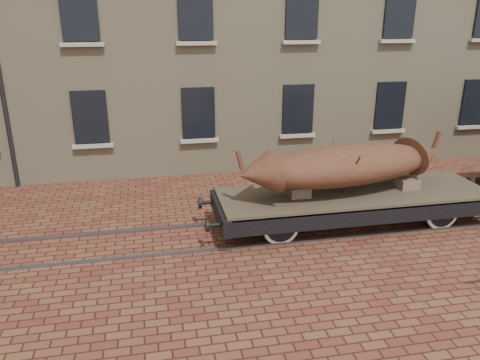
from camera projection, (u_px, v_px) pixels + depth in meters
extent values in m
plane|color=#56261C|center=(317.00, 228.00, 12.32)|extent=(90.00, 90.00, 0.00)
cube|color=black|center=(90.00, 117.00, 15.05)|extent=(1.10, 0.12, 1.70)
cube|color=#A59F92|center=(93.00, 146.00, 15.31)|extent=(1.30, 0.18, 0.12)
cube|color=black|center=(198.00, 113.00, 15.71)|extent=(1.10, 0.12, 1.70)
cube|color=#A59F92|center=(199.00, 141.00, 15.97)|extent=(1.30, 0.18, 0.12)
cube|color=black|center=(298.00, 109.00, 16.36)|extent=(1.10, 0.12, 1.70)
cube|color=#A59F92|center=(297.00, 136.00, 16.62)|extent=(1.30, 0.18, 0.12)
cube|color=black|center=(390.00, 105.00, 17.01)|extent=(1.10, 0.12, 1.70)
cube|color=#A59F92|center=(388.00, 131.00, 17.27)|extent=(1.30, 0.18, 0.12)
cube|color=black|center=(475.00, 102.00, 17.67)|extent=(1.10, 0.12, 1.70)
cube|color=#A59F92|center=(472.00, 127.00, 17.93)|extent=(1.30, 0.18, 0.12)
cube|color=black|center=(79.00, 11.00, 13.99)|extent=(1.10, 0.12, 1.70)
cube|color=#A59F92|center=(82.00, 45.00, 14.25)|extent=(1.30, 0.18, 0.12)
cube|color=black|center=(195.00, 12.00, 14.65)|extent=(1.10, 0.12, 1.70)
cube|color=#A59F92|center=(197.00, 43.00, 14.91)|extent=(1.30, 0.18, 0.12)
cube|color=black|center=(302.00, 12.00, 15.30)|extent=(1.10, 0.12, 1.70)
cube|color=#A59F92|center=(301.00, 42.00, 15.56)|extent=(1.30, 0.18, 0.12)
cube|color=black|center=(400.00, 12.00, 15.95)|extent=(1.10, 0.12, 1.70)
cube|color=#A59F92|center=(398.00, 41.00, 16.21)|extent=(1.30, 0.18, 0.12)
cube|color=#59595E|center=(327.00, 239.00, 11.64)|extent=(30.00, 0.08, 0.06)
cube|color=#59595E|center=(308.00, 216.00, 12.97)|extent=(30.00, 0.08, 0.06)
cube|color=brown|center=(354.00, 194.00, 12.20)|extent=(7.07, 2.07, 0.11)
cube|color=black|center=(370.00, 216.00, 11.39)|extent=(7.07, 0.15, 0.42)
cube|color=black|center=(339.00, 189.00, 13.17)|extent=(7.07, 0.15, 0.42)
cube|color=black|center=(220.00, 212.00, 11.62)|extent=(0.21, 2.17, 0.42)
cylinder|color=black|center=(214.00, 225.00, 10.91)|extent=(0.33, 0.09, 0.09)
cylinder|color=black|center=(207.00, 226.00, 10.88)|extent=(0.08, 0.30, 0.30)
cylinder|color=black|center=(206.00, 203.00, 12.22)|extent=(0.33, 0.09, 0.09)
cylinder|color=black|center=(200.00, 203.00, 12.19)|extent=(0.08, 0.30, 0.30)
cube|color=black|center=(472.00, 192.00, 12.94)|extent=(0.21, 2.17, 0.42)
cylinder|color=black|center=(464.00, 183.00, 13.64)|extent=(0.33, 0.09, 0.09)
cylinder|color=black|center=(469.00, 183.00, 13.67)|extent=(0.08, 0.30, 0.30)
cylinder|color=black|center=(273.00, 216.00, 11.94)|extent=(0.09, 1.79, 0.09)
cylinder|color=white|center=(281.00, 227.00, 11.28)|extent=(0.91, 0.07, 0.91)
cylinder|color=black|center=(281.00, 227.00, 11.28)|extent=(0.74, 0.09, 0.74)
cube|color=black|center=(283.00, 221.00, 11.10)|extent=(0.85, 0.08, 0.09)
cylinder|color=white|center=(266.00, 205.00, 12.61)|extent=(0.91, 0.07, 0.91)
cylinder|color=black|center=(266.00, 205.00, 12.61)|extent=(0.74, 0.09, 0.74)
cube|color=black|center=(265.00, 196.00, 12.64)|extent=(0.85, 0.08, 0.09)
cylinder|color=black|center=(427.00, 203.00, 12.75)|extent=(0.09, 1.79, 0.09)
cylinder|color=white|center=(442.00, 213.00, 12.08)|extent=(0.91, 0.07, 0.91)
cylinder|color=black|center=(442.00, 213.00, 12.08)|extent=(0.74, 0.09, 0.74)
cube|color=black|center=(446.00, 207.00, 11.90)|extent=(0.85, 0.08, 0.09)
cylinder|color=white|center=(412.00, 194.00, 13.42)|extent=(0.91, 0.07, 0.91)
cylinder|color=black|center=(412.00, 194.00, 13.42)|extent=(0.74, 0.09, 0.74)
cube|color=black|center=(411.00, 185.00, 13.45)|extent=(0.85, 0.08, 0.09)
cube|color=black|center=(353.00, 207.00, 12.32)|extent=(3.77, 0.06, 0.06)
cube|color=#7F6756|center=(299.00, 191.00, 11.86)|extent=(0.52, 0.47, 0.26)
cube|color=#7F6756|center=(407.00, 183.00, 12.42)|extent=(0.52, 0.47, 0.26)
ellipsoid|color=brown|center=(344.00, 165.00, 11.88)|extent=(5.28, 2.28, 1.02)
cone|color=brown|center=(256.00, 174.00, 11.10)|extent=(1.01, 1.08, 0.97)
cube|color=brown|center=(240.00, 160.00, 10.85)|extent=(0.22, 0.13, 0.49)
cone|color=brown|center=(423.00, 155.00, 12.62)|extent=(1.01, 1.08, 0.97)
cube|color=brown|center=(437.00, 140.00, 12.62)|extent=(0.22, 0.13, 0.49)
cylinder|color=#4B3524|center=(351.00, 175.00, 11.54)|extent=(0.04, 0.87, 1.26)
cylinder|color=#4B3524|center=(338.00, 165.00, 12.30)|extent=(0.04, 0.87, 1.26)
cylinder|color=black|center=(479.00, 182.00, 13.77)|extent=(0.07, 0.30, 0.30)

